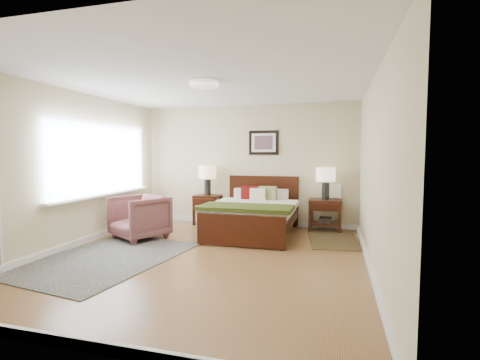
{
  "coord_description": "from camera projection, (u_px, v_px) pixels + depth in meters",
  "views": [
    {
      "loc": [
        1.78,
        -4.6,
        1.49
      ],
      "look_at": [
        0.24,
        1.03,
        1.05
      ],
      "focal_mm": 26.0,
      "sensor_mm": 36.0,
      "label": 1
    }
  ],
  "objects": [
    {
      "name": "nightstand_right",
      "position": [
        325.0,
        211.0,
        6.72
      ],
      "size": [
        0.62,
        0.46,
        0.61
      ],
      "color": "#321107",
      "rests_on": "ground"
    },
    {
      "name": "nightstand_left",
      "position": [
        207.0,
        201.0,
        7.35
      ],
      "size": [
        0.52,
        0.47,
        0.62
      ],
      "color": "#321107",
      "rests_on": "ground"
    },
    {
      "name": "rug_navy",
      "position": [
        335.0,
        240.0,
        5.96
      ],
      "size": [
        1.01,
        1.36,
        0.01
      ],
      "primitive_type": "cube",
      "rotation": [
        0.0,
        0.0,
        0.14
      ],
      "color": "black",
      "rests_on": "ground"
    },
    {
      "name": "rug_persian",
      "position": [
        106.0,
        258.0,
        4.94
      ],
      "size": [
        2.04,
        2.64,
        0.01
      ],
      "primitive_type": "cube",
      "rotation": [
        0.0,
        0.0,
        -0.14
      ],
      "color": "#0D1C45",
      "rests_on": "ground"
    },
    {
      "name": "right_wall",
      "position": [
        374.0,
        173.0,
        4.32
      ],
      "size": [
        0.04,
        5.0,
        2.5
      ],
      "primitive_type": "cube",
      "color": "beige",
      "rests_on": "ground"
    },
    {
      "name": "lamp_left",
      "position": [
        207.0,
        174.0,
        7.32
      ],
      "size": [
        0.36,
        0.36,
        0.61
      ],
      "color": "black",
      "rests_on": "nightstand_left"
    },
    {
      "name": "bed",
      "position": [
        254.0,
        209.0,
        6.39
      ],
      "size": [
        1.57,
        1.88,
        1.02
      ],
      "color": "#321107",
      "rests_on": "ground"
    },
    {
      "name": "lamp_right",
      "position": [
        326.0,
        177.0,
        6.69
      ],
      "size": [
        0.36,
        0.36,
        0.61
      ],
      "color": "black",
      "rests_on": "nightstand_right"
    },
    {
      "name": "window",
      "position": [
        103.0,
        160.0,
        6.15
      ],
      "size": [
        0.11,
        2.72,
        1.32
      ],
      "color": "silver",
      "rests_on": "left_wall"
    },
    {
      "name": "back_wall",
      "position": [
        248.0,
        165.0,
        7.32
      ],
      "size": [
        4.5,
        0.04,
        2.5
      ],
      "primitive_type": "cube",
      "color": "beige",
      "rests_on": "ground"
    },
    {
      "name": "front_wall",
      "position": [
        80.0,
        187.0,
        2.51
      ],
      "size": [
        4.5,
        0.04,
        2.5
      ],
      "primitive_type": "cube",
      "color": "beige",
      "rests_on": "ground"
    },
    {
      "name": "ceiling",
      "position": [
        204.0,
        81.0,
        4.82
      ],
      "size": [
        4.5,
        5.0,
        0.02
      ],
      "primitive_type": "cube",
      "color": "white",
      "rests_on": "back_wall"
    },
    {
      "name": "wall_art",
      "position": [
        264.0,
        143.0,
        7.16
      ],
      "size": [
        0.62,
        0.05,
        0.5
      ],
      "color": "black",
      "rests_on": "back_wall"
    },
    {
      "name": "ceil_fixture",
      "position": [
        204.0,
        84.0,
        4.82
      ],
      "size": [
        0.44,
        0.44,
        0.08
      ],
      "color": "white",
      "rests_on": "ceiling"
    },
    {
      "name": "armchair",
      "position": [
        139.0,
        217.0,
        6.1
      ],
      "size": [
        1.11,
        1.12,
        0.76
      ],
      "primitive_type": "imported",
      "rotation": [
        0.0,
        0.0,
        -0.49
      ],
      "color": "brown",
      "rests_on": "ground"
    },
    {
      "name": "floor",
      "position": [
        205.0,
        257.0,
        5.01
      ],
      "size": [
        5.0,
        5.0,
        0.0
      ],
      "primitive_type": "plane",
      "color": "brown",
      "rests_on": "ground"
    },
    {
      "name": "left_wall",
      "position": [
        72.0,
        169.0,
        5.5
      ],
      "size": [
        0.04,
        5.0,
        2.5
      ],
      "primitive_type": "cube",
      "color": "beige",
      "rests_on": "ground"
    }
  ]
}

